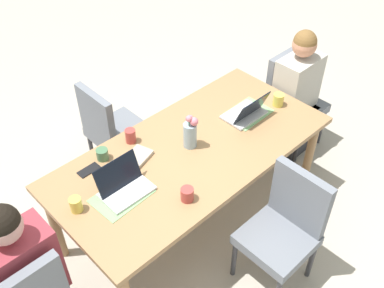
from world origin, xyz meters
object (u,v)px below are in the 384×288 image
(coffee_mug_near_right, at_px, (278,100))
(phone_black, at_px, (89,170))
(chair_near_left_far, at_px, (111,128))
(coffee_mug_centre_right, at_px, (76,205))
(flower_vase, at_px, (190,132))
(coffee_mug_centre_left, at_px, (187,194))
(chair_head_left_left_mid, at_px, (291,96))
(laptop_head_right_left_near, at_px, (124,186))
(laptop_head_left_left_mid, at_px, (246,112))
(coffee_mug_far_left, at_px, (102,154))
(dining_table, at_px, (192,157))
(book_red_cover, at_px, (138,157))
(coffee_mug_near_left, at_px, (130,136))
(person_head_left_left_mid, at_px, (294,100))
(person_head_right_left_near, at_px, (29,285))
(chair_far_right_near, at_px, (285,225))

(coffee_mug_near_right, height_order, phone_black, coffee_mug_near_right)
(chair_near_left_far, xyz_separation_m, coffee_mug_centre_right, (0.77, 0.75, 0.29))
(flower_vase, bearing_deg, coffee_mug_centre_left, 44.04)
(chair_head_left_left_mid, xyz_separation_m, laptop_head_right_left_near, (1.90, 0.07, 0.28))
(chair_near_left_far, xyz_separation_m, laptop_head_left_left_mid, (-0.68, 0.86, 0.28))
(coffee_mug_far_left, bearing_deg, chair_head_left_left_mid, 171.38)
(coffee_mug_near_right, relative_size, coffee_mug_far_left, 1.21)
(dining_table, xyz_separation_m, chair_near_left_far, (0.12, -0.84, -0.16))
(dining_table, height_order, book_red_cover, book_red_cover)
(flower_vase, distance_m, book_red_cover, 0.40)
(coffee_mug_near_left, bearing_deg, laptop_head_left_left_mid, 154.61)
(person_head_left_left_mid, height_order, coffee_mug_near_right, person_head_left_left_mid)
(dining_table, relative_size, laptop_head_right_left_near, 6.40)
(person_head_right_left_near, distance_m, coffee_mug_far_left, 0.94)
(person_head_right_left_near, bearing_deg, coffee_mug_near_left, -160.26)
(laptop_head_left_left_mid, relative_size, book_red_cover, 1.60)
(person_head_right_left_near, relative_size, laptop_head_left_left_mid, 3.73)
(dining_table, distance_m, phone_black, 0.73)
(chair_near_left_far, distance_m, flower_vase, 0.89)
(chair_far_right_near, bearing_deg, person_head_right_left_near, -27.73)
(dining_table, distance_m, coffee_mug_centre_left, 0.48)
(laptop_head_left_left_mid, bearing_deg, chair_head_left_left_mid, -172.53)
(person_head_left_left_mid, xyz_separation_m, chair_far_right_near, (1.15, 0.78, -0.03))
(chair_near_left_far, distance_m, book_red_cover, 0.73)
(coffee_mug_near_right, xyz_separation_m, coffee_mug_far_left, (1.36, -0.45, -0.01))
(person_head_right_left_near, relative_size, chair_head_left_left_mid, 1.33)
(coffee_mug_centre_right, relative_size, book_red_cover, 0.49)
(person_head_right_left_near, distance_m, laptop_head_left_left_mid, 1.90)
(coffee_mug_centre_right, bearing_deg, person_head_left_left_mid, 177.74)
(chair_head_left_left_mid, relative_size, person_head_left_left_mid, 0.75)
(laptop_head_right_left_near, relative_size, book_red_cover, 1.60)
(chair_near_left_far, bearing_deg, chair_head_left_left_mid, 152.12)
(chair_near_left_far, bearing_deg, person_head_left_left_mid, 148.77)
(chair_head_left_left_mid, xyz_separation_m, coffee_mug_centre_left, (1.66, 0.39, 0.28))
(coffee_mug_centre_right, bearing_deg, phone_black, -136.12)
(coffee_mug_near_left, distance_m, book_red_cover, 0.19)
(laptop_head_right_left_near, distance_m, coffee_mug_centre_right, 0.32)
(chair_far_right_near, bearing_deg, chair_near_left_far, -81.92)
(person_head_right_left_near, distance_m, book_red_cover, 1.04)
(person_head_right_left_near, height_order, flower_vase, person_head_right_left_near)
(chair_head_left_left_mid, height_order, flower_vase, flower_vase)
(coffee_mug_near_right, relative_size, phone_black, 0.67)
(chair_near_left_far, height_order, coffee_mug_near_right, chair_near_left_far)
(chair_far_right_near, xyz_separation_m, coffee_mug_near_right, (-0.74, -0.68, 0.29))
(coffee_mug_centre_left, relative_size, coffee_mug_centre_right, 0.92)
(dining_table, height_order, phone_black, phone_black)
(chair_head_left_left_mid, bearing_deg, chair_near_left_far, -27.88)
(coffee_mug_near_right, bearing_deg, flower_vase, -9.06)
(coffee_mug_near_left, bearing_deg, laptop_head_right_left_near, 46.97)
(dining_table, xyz_separation_m, person_head_left_left_mid, (-1.26, -0.01, -0.14))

